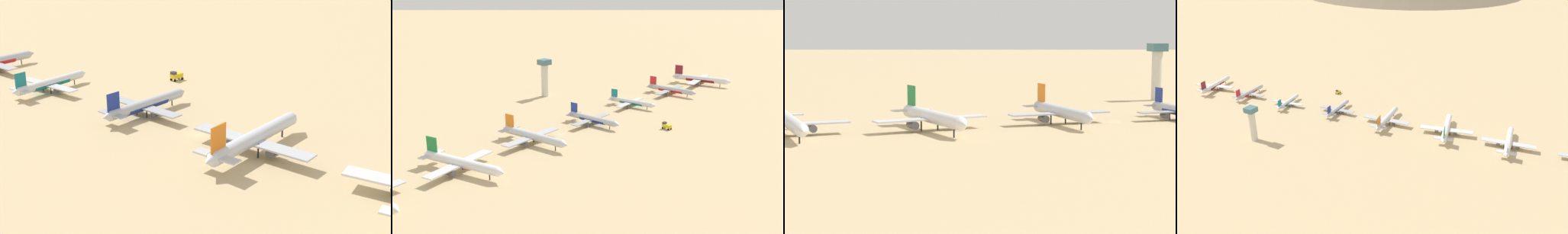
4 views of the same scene
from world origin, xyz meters
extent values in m
plane|color=tan|center=(0.00, 0.00, 0.00)|extent=(1909.22, 1909.22, 0.00)
cylinder|color=silver|center=(8.01, -111.99, 4.56)|extent=(39.30, 8.73, 4.13)
cone|color=silver|center=(29.14, -109.47, 4.56)|extent=(3.93, 4.43, 4.04)
cube|color=silver|center=(6.39, -112.18, 3.84)|extent=(9.76, 37.30, 0.49)
cylinder|color=#4C4C54|center=(6.48, -105.61, 2.34)|extent=(4.82, 3.02, 2.50)
cylinder|color=black|center=(22.75, -110.23, 2.07)|extent=(0.48, 0.48, 4.15)
cylinder|color=black|center=(4.98, -109.51, 2.07)|extent=(0.48, 0.48, 4.15)
cylinder|color=white|center=(8.01, -111.99, 4.25)|extent=(21.83, 6.65, 4.13)
cylinder|color=white|center=(7.24, -66.96, 4.79)|extent=(41.00, 13.24, 4.33)
cone|color=white|center=(29.04, -62.05, 4.79)|extent=(4.49, 4.94, 4.25)
cone|color=white|center=(-14.34, -71.82, 4.79)|extent=(3.97, 4.51, 3.90)
cube|color=#197A38|center=(-10.34, -70.91, 9.86)|extent=(6.21, 1.77, 7.98)
cube|color=silver|center=(-11.00, -71.06, 5.22)|extent=(6.57, 14.15, 0.41)
cube|color=silver|center=(5.57, -67.33, 4.03)|extent=(14.08, 39.07, 0.51)
cylinder|color=#4C4C54|center=(4.96, -60.46, 2.46)|extent=(5.25, 3.61, 2.62)
cylinder|color=#4C4C54|center=(7.96, -73.81, 2.46)|extent=(5.25, 3.61, 2.62)
cylinder|color=black|center=(22.45, -63.53, 2.18)|extent=(0.50, 0.50, 4.36)
cylinder|color=black|center=(3.81, -64.69, 2.18)|extent=(0.50, 0.50, 4.36)
cylinder|color=black|center=(5.11, -70.47, 2.18)|extent=(0.50, 0.50, 4.36)
cylinder|color=silver|center=(1.91, -20.36, 4.54)|extent=(39.15, 7.60, 4.11)
cone|color=silver|center=(23.03, -18.45, 4.54)|extent=(3.81, 4.32, 4.03)
cone|color=silver|center=(-18.98, -22.26, 4.54)|extent=(3.35, 3.96, 3.70)
cube|color=orange|center=(-15.10, -21.91, 9.35)|extent=(5.96, 0.91, 7.57)
cube|color=#B6BBC5|center=(-15.75, -21.96, 4.95)|extent=(4.62, 13.24, 0.39)
cube|color=#B6BBC5|center=(0.30, -20.51, 3.82)|extent=(8.70, 37.11, 0.49)
cylinder|color=#4C4C54|center=(0.58, -13.97, 2.34)|extent=(4.75, 2.89, 2.49)
cylinder|color=#4C4C54|center=(1.75, -26.90, 2.34)|extent=(4.75, 2.89, 2.49)
cylinder|color=black|center=(16.65, -19.03, 2.07)|extent=(0.48, 0.48, 4.13)
cylinder|color=black|center=(-1.03, -17.81, 2.07)|extent=(0.48, 0.48, 4.13)
cylinder|color=black|center=(-0.53, -23.41, 2.07)|extent=(0.48, 0.48, 4.13)
cone|color=#B2B7C1|center=(-15.87, 23.95, 3.76)|extent=(2.68, 3.20, 3.06)
cube|color=navy|center=(-12.65, 24.14, 7.74)|extent=(4.93, 0.60, 6.26)
cube|color=#A4A8B2|center=(-13.19, 24.11, 4.10)|extent=(3.48, 10.88, 0.32)
cylinder|color=#4C4C54|center=(1.14, 19.58, 1.93)|extent=(3.87, 2.27, 2.06)
cylinder|color=black|center=(-0.64, 22.52, 1.71)|extent=(0.39, 0.39, 3.42)
cylinder|color=beige|center=(-68.29, 51.90, 11.11)|extent=(4.80, 4.80, 22.23)
cube|color=#3F6B7A|center=(-68.29, 51.90, 24.03)|extent=(7.20, 7.20, 3.60)
camera|label=1|loc=(-109.89, -106.46, 61.26)|focal=50.32mm
camera|label=2|loc=(196.97, -188.43, 90.99)|focal=48.64mm
camera|label=3|loc=(262.79, -119.33, 36.02)|focal=74.15mm
camera|label=4|loc=(-257.49, -146.70, 140.19)|focal=37.51mm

